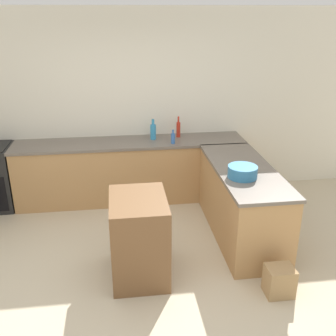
{
  "coord_description": "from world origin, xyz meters",
  "views": [
    {
      "loc": [
        -0.17,
        -3.35,
        2.64
      ],
      "look_at": [
        0.39,
        0.82,
        0.94
      ],
      "focal_mm": 42.0,
      "sensor_mm": 36.0,
      "label": 1
    }
  ],
  "objects": [
    {
      "name": "counter_peninsula",
      "position": [
        1.3,
        0.82,
        0.45
      ],
      "size": [
        0.69,
        1.82,
        0.9
      ],
      "color": "tan",
      "rests_on": "ground_plane"
    },
    {
      "name": "ground_plane",
      "position": [
        0.0,
        0.0,
        0.0
      ],
      "size": [
        14.0,
        14.0,
        0.0
      ],
      "primitive_type": "plane",
      "color": "beige"
    },
    {
      "name": "hot_sauce_bottle",
      "position": [
        0.72,
        2.13,
        1.02
      ],
      "size": [
        0.06,
        0.06,
        0.31
      ],
      "color": "red",
      "rests_on": "counter_back"
    },
    {
      "name": "paper_bag",
      "position": [
        1.35,
        -0.34,
        0.15
      ],
      "size": [
        0.27,
        0.23,
        0.31
      ],
      "color": "#A88456",
      "rests_on": "ground_plane"
    },
    {
      "name": "water_bottle_blue",
      "position": [
        0.6,
        1.83,
        0.98
      ],
      "size": [
        0.06,
        0.06,
        0.2
      ],
      "color": "#386BB7",
      "rests_on": "counter_back"
    },
    {
      "name": "dish_soap_bottle",
      "position": [
        0.34,
        2.06,
        1.02
      ],
      "size": [
        0.08,
        0.08,
        0.3
      ],
      "color": "#338CBF",
      "rests_on": "counter_back"
    },
    {
      "name": "counter_back",
      "position": [
        0.0,
        2.01,
        0.45
      ],
      "size": [
        3.29,
        0.62,
        0.9
      ],
      "color": "tan",
      "rests_on": "ground_plane"
    },
    {
      "name": "wall_back",
      "position": [
        0.0,
        2.33,
        1.35
      ],
      "size": [
        8.0,
        0.06,
        2.7
      ],
      "color": "silver",
      "rests_on": "ground_plane"
    },
    {
      "name": "island_table",
      "position": [
        -0.0,
        0.17,
        0.45
      ],
      "size": [
        0.57,
        0.76,
        0.89
      ],
      "color": "brown",
      "rests_on": "ground_plane"
    },
    {
      "name": "mixing_bowl",
      "position": [
        1.19,
        0.54,
        0.97
      ],
      "size": [
        0.33,
        0.33,
        0.13
      ],
      "color": "teal",
      "rests_on": "counter_peninsula"
    }
  ]
}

